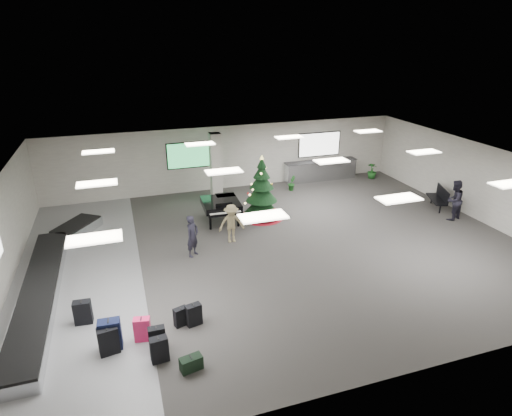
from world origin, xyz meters
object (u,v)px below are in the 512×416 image
object	(u,v)px
bench	(439,196)
service_counter	(320,170)
traveler_bench	(454,200)
potted_plant_left	(292,183)
christmas_tree	(262,196)
traveler_a	(192,236)
traveler_b	(231,223)
pink_suitcase	(142,329)
potted_plant_right	(372,171)
grand_piano	(221,205)
baggage_carousel	(49,277)

from	to	relation	value
bench	service_counter	bearing A→B (deg)	144.44
traveler_bench	potted_plant_left	world-z (taller)	traveler_bench
christmas_tree	bench	xyz separation A→B (m)	(7.98, -1.52, -0.40)
traveler_a	traveler_b	distance (m)	1.72
pink_suitcase	christmas_tree	size ratio (longest dim) A/B	0.24
christmas_tree	potted_plant_right	xyz separation A→B (m)	(7.49, 3.18, -0.52)
grand_piano	potted_plant_left	world-z (taller)	grand_piano
traveler_bench	potted_plant_left	size ratio (longest dim) A/B	2.31
baggage_carousel	pink_suitcase	distance (m)	4.57
service_counter	bench	world-z (taller)	service_counter
pink_suitcase	potted_plant_right	distance (m)	16.32
traveler_a	traveler_bench	world-z (taller)	traveler_bench
pink_suitcase	traveler_b	bearing A→B (deg)	62.78
baggage_carousel	service_counter	world-z (taller)	service_counter
traveler_b	traveler_a	bearing A→B (deg)	-155.26
baggage_carousel	potted_plant_right	xyz separation A→B (m)	(15.65, 6.09, 0.22)
grand_piano	traveler_b	xyz separation A→B (m)	(-0.07, -1.91, -0.02)
pink_suitcase	bench	distance (m)	14.46
baggage_carousel	traveler_bench	distance (m)	15.82
potted_plant_left	grand_piano	bearing A→B (deg)	-147.70
christmas_tree	traveler_a	distance (m)	4.27
traveler_a	traveler_bench	xyz separation A→B (m)	(11.09, -0.26, 0.11)
bench	pink_suitcase	bearing A→B (deg)	-136.48
bench	christmas_tree	bearing A→B (deg)	-168.05
grand_piano	traveler_a	distance (m)	3.05
traveler_bench	potted_plant_left	bearing A→B (deg)	-64.81
bench	traveler_b	bearing A→B (deg)	-155.16
traveler_a	traveler_b	size ratio (longest dim) A/B	1.02
traveler_a	potted_plant_left	xyz separation A→B (m)	(6.01, 5.29, -0.39)
potted_plant_left	service_counter	bearing A→B (deg)	26.34
pink_suitcase	potted_plant_right	xyz separation A→B (m)	(13.03, 9.82, 0.11)
potted_plant_right	christmas_tree	bearing A→B (deg)	-157.02
pink_suitcase	potted_plant_left	size ratio (longest dim) A/B	0.89
pink_suitcase	bench	world-z (taller)	bench
christmas_tree	potted_plant_left	world-z (taller)	christmas_tree
potted_plant_left	potted_plant_right	world-z (taller)	potted_plant_right
grand_piano	traveler_a	xyz separation A→B (m)	(-1.67, -2.55, -0.01)
baggage_carousel	grand_piano	size ratio (longest dim) A/B	4.91
traveler_a	potted_plant_left	size ratio (longest dim) A/B	2.03
christmas_tree	traveler_a	bearing A→B (deg)	-143.86
bench	potted_plant_left	bearing A→B (deg)	164.34
service_counter	christmas_tree	size ratio (longest dim) A/B	1.46
grand_piano	potted_plant_right	xyz separation A→B (m)	(9.26, 3.15, -0.35)
baggage_carousel	service_counter	distance (m)	14.50
traveler_a	service_counter	bearing A→B (deg)	-6.02
baggage_carousel	potted_plant_right	world-z (taller)	potted_plant_right
potted_plant_right	bench	bearing A→B (deg)	-84.06
grand_piano	bench	size ratio (longest dim) A/B	1.22
pink_suitcase	traveler_a	xyz separation A→B (m)	(2.09, 4.13, 0.44)
pink_suitcase	traveler_a	bearing A→B (deg)	73.68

